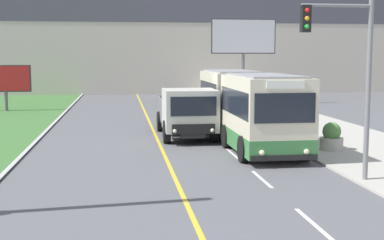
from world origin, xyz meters
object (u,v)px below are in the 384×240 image
(billboard_large, at_px, (243,39))
(planter_round_near, at_px, (332,138))
(city_bus, at_px, (246,107))
(planter_round_second, at_px, (293,123))
(planter_round_third, at_px, (264,113))
(traffic_light_mast, at_px, (349,63))
(dump_truck, at_px, (187,113))
(billboard_small, at_px, (5,80))

(billboard_large, distance_m, planter_round_near, 22.68)
(city_bus, xyz_separation_m, planter_round_second, (2.90, 2.02, -1.02))
(planter_round_third, bearing_deg, traffic_light_mast, -95.75)
(dump_truck, relative_size, billboard_large, 1.01)
(dump_truck, xyz_separation_m, planter_round_near, (5.47, -4.22, -0.65))
(billboard_large, relative_size, planter_round_near, 6.07)
(city_bus, distance_m, dump_truck, 2.89)
(city_bus, xyz_separation_m, planter_round_third, (2.77, 6.92, -1.06))
(city_bus, bearing_deg, billboard_small, 130.85)
(dump_truck, bearing_deg, city_bus, -27.93)
(dump_truck, height_order, planter_round_second, dump_truck)
(dump_truck, bearing_deg, planter_round_near, -37.65)
(city_bus, relative_size, traffic_light_mast, 2.03)
(planter_round_second, bearing_deg, planter_round_third, 91.51)
(city_bus, bearing_deg, dump_truck, 152.07)
(planter_round_near, bearing_deg, dump_truck, 142.35)
(city_bus, xyz_separation_m, billboard_small, (-13.82, 15.98, 0.64))
(dump_truck, xyz_separation_m, planter_round_second, (5.43, 0.68, -0.62))
(dump_truck, relative_size, planter_round_second, 5.78)
(planter_round_near, height_order, planter_round_third, planter_round_near)
(dump_truck, height_order, billboard_large, billboard_large)
(planter_round_second, distance_m, planter_round_third, 4.90)
(billboard_small, bearing_deg, billboard_large, 10.25)
(billboard_small, height_order, planter_round_third, billboard_small)
(traffic_light_mast, relative_size, billboard_small, 1.63)
(traffic_light_mast, relative_size, billboard_large, 0.84)
(dump_truck, distance_m, traffic_light_mast, 10.50)
(traffic_light_mast, xyz_separation_m, billboard_small, (-15.07, 24.12, -1.45))
(billboard_small, xyz_separation_m, planter_round_second, (16.72, -13.96, -1.65))
(traffic_light_mast, distance_m, billboard_small, 28.47)
(planter_round_third, bearing_deg, planter_round_second, -88.49)
(dump_truck, height_order, planter_round_near, dump_truck)
(planter_round_near, bearing_deg, billboard_small, 131.63)
(traffic_light_mast, distance_m, billboard_large, 27.61)
(city_bus, xyz_separation_m, dump_truck, (-2.53, 1.34, -0.40))
(planter_round_third, bearing_deg, city_bus, -111.81)
(billboard_small, xyz_separation_m, planter_round_near, (16.76, -18.86, -1.68))
(dump_truck, bearing_deg, billboard_small, 127.64)
(city_bus, relative_size, planter_round_second, 9.77)
(billboard_large, xyz_separation_m, billboard_small, (-18.14, -3.28, -3.04))
(planter_round_third, bearing_deg, planter_round_near, -88.99)
(dump_truck, height_order, planter_round_third, dump_truck)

